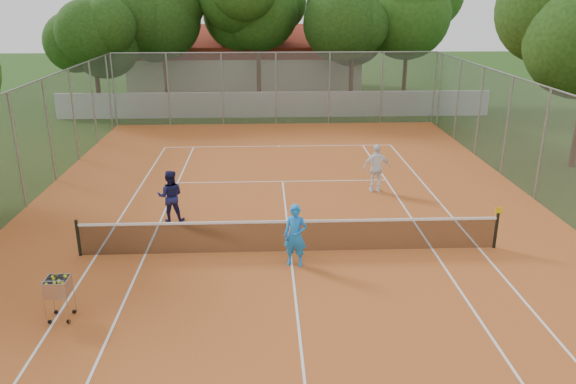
{
  "coord_description": "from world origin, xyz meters",
  "views": [
    {
      "loc": [
        -0.7,
        -14.58,
        6.95
      ],
      "look_at": [
        0.0,
        1.5,
        1.3
      ],
      "focal_mm": 35.0,
      "sensor_mm": 36.0,
      "label": 1
    }
  ],
  "objects_px": {
    "player_near": "(295,235)",
    "player_far_left": "(170,196)",
    "clubhouse": "(246,62)",
    "player_far_right": "(377,168)",
    "ball_hopper": "(59,297)",
    "tennis_net": "(290,236)"
  },
  "relations": [
    {
      "from": "tennis_net",
      "to": "player_far_right",
      "type": "height_order",
      "value": "player_far_right"
    },
    {
      "from": "player_near",
      "to": "ball_hopper",
      "type": "xyz_separation_m",
      "value": [
        -5.43,
        -2.49,
        -0.31
      ]
    },
    {
      "from": "tennis_net",
      "to": "clubhouse",
      "type": "height_order",
      "value": "clubhouse"
    },
    {
      "from": "player_far_right",
      "to": "player_far_left",
      "type": "bearing_deg",
      "value": 13.37
    },
    {
      "from": "player_near",
      "to": "player_far_left",
      "type": "bearing_deg",
      "value": 154.43
    },
    {
      "from": "player_near",
      "to": "player_far_left",
      "type": "distance_m",
      "value": 5.07
    },
    {
      "from": "clubhouse",
      "to": "player_far_right",
      "type": "xyz_separation_m",
      "value": [
        5.43,
        -23.91,
        -1.27
      ]
    },
    {
      "from": "player_far_left",
      "to": "ball_hopper",
      "type": "height_order",
      "value": "player_far_left"
    },
    {
      "from": "tennis_net",
      "to": "player_far_left",
      "type": "xyz_separation_m",
      "value": [
        -3.74,
        2.48,
        0.36
      ]
    },
    {
      "from": "player_near",
      "to": "player_far_right",
      "type": "relative_size",
      "value": 0.95
    },
    {
      "from": "player_near",
      "to": "tennis_net",
      "type": "bearing_deg",
      "value": 111.84
    },
    {
      "from": "player_far_left",
      "to": "player_far_right",
      "type": "bearing_deg",
      "value": -161.47
    },
    {
      "from": "ball_hopper",
      "to": "player_near",
      "type": "bearing_deg",
      "value": 44.7
    },
    {
      "from": "tennis_net",
      "to": "player_far_left",
      "type": "relative_size",
      "value": 6.95
    },
    {
      "from": "player_far_left",
      "to": "ball_hopper",
      "type": "relative_size",
      "value": 1.54
    },
    {
      "from": "player_far_right",
      "to": "ball_hopper",
      "type": "relative_size",
      "value": 1.63
    },
    {
      "from": "player_far_left",
      "to": "ball_hopper",
      "type": "bearing_deg",
      "value": 73.17
    },
    {
      "from": "clubhouse",
      "to": "player_far_left",
      "type": "relative_size",
      "value": 9.59
    },
    {
      "from": "player_near",
      "to": "clubhouse",
      "type": "bearing_deg",
      "value": 109.32
    },
    {
      "from": "player_far_left",
      "to": "player_far_right",
      "type": "xyz_separation_m",
      "value": [
        7.17,
        2.6,
        0.05
      ]
    },
    {
      "from": "clubhouse",
      "to": "player_near",
      "type": "xyz_separation_m",
      "value": [
        2.1,
        -29.83,
        -1.32
      ]
    },
    {
      "from": "clubhouse",
      "to": "ball_hopper",
      "type": "bearing_deg",
      "value": -95.89
    }
  ]
}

